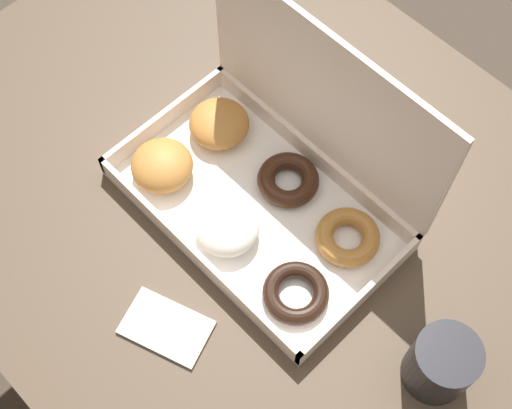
% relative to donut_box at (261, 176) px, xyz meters
% --- Properties ---
extents(ground_plane, '(8.00, 8.00, 0.00)m').
position_rel_donut_box_xyz_m(ground_plane, '(0.07, -0.01, -0.76)').
color(ground_plane, '#42382D').
extents(dining_table, '(1.26, 0.85, 0.70)m').
position_rel_donut_box_xyz_m(dining_table, '(0.07, -0.01, -0.14)').
color(dining_table, '#4C3D2D').
rests_on(dining_table, ground_plane).
extents(donut_box, '(0.41, 0.25, 0.28)m').
position_rel_donut_box_xyz_m(donut_box, '(0.00, 0.00, 0.00)').
color(donut_box, white).
rests_on(donut_box, dining_table).
extents(coffee_mug, '(0.08, 0.08, 0.10)m').
position_rel_donut_box_xyz_m(coffee_mug, '(0.35, -0.03, -0.00)').
color(coffee_mug, '#232328').
rests_on(coffee_mug, dining_table).
extents(paper_napkin, '(0.13, 0.11, 0.01)m').
position_rel_donut_box_xyz_m(paper_napkin, '(0.06, -0.24, -0.05)').
color(paper_napkin, silver).
rests_on(paper_napkin, dining_table).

